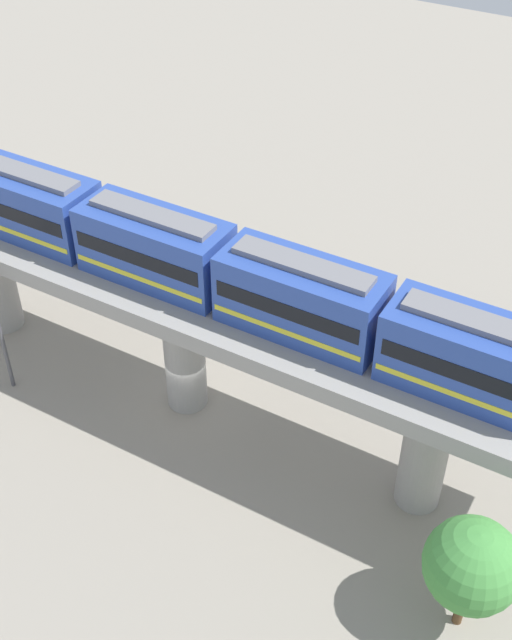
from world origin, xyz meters
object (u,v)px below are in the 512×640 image
(tree_mid_lot, at_px, (472,566))
(tree_far_corner, at_px, (198,238))
(parked_car_red, at_px, (124,244))
(parked_car_orange, at_px, (264,294))
(parked_car_black, at_px, (466,328))
(train, at_px, (225,271))

(tree_mid_lot, distance_m, tree_far_corner, 23.80)
(parked_car_red, height_order, tree_far_corner, tree_far_corner)
(parked_car_orange, distance_m, tree_mid_lot, 20.42)
(parked_car_black, bearing_deg, tree_far_corner, -88.86)
(train, relative_size, parked_car_black, 6.21)
(parked_car_red, xyz_separation_m, parked_car_orange, (0.01, 9.52, 0.00))
(parked_car_red, height_order, parked_car_orange, same)
(train, distance_m, tree_mid_lot, 14.43)
(parked_car_red, bearing_deg, tree_far_corner, 90.17)
(parked_car_orange, relative_size, tree_far_corner, 1.09)
(parked_car_black, bearing_deg, tree_mid_lot, 9.39)
(parked_car_orange, xyz_separation_m, tree_mid_lot, (12.92, 15.57, 2.75))
(parked_car_black, bearing_deg, parked_car_orange, -84.07)
(train, relative_size, parked_car_orange, 6.14)
(train, distance_m, parked_car_red, 16.76)
(train, bearing_deg, tree_mid_lot, 70.00)
(parked_car_orange, height_order, tree_far_corner, tree_far_corner)
(tree_mid_lot, bearing_deg, parked_car_red, -117.25)
(parked_car_red, height_order, tree_mid_lot, tree_mid_lot)
(parked_car_red, distance_m, parked_car_black, 20.18)
(parked_car_orange, height_order, tree_mid_lot, tree_mid_lot)
(tree_mid_lot, bearing_deg, train, -110.00)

